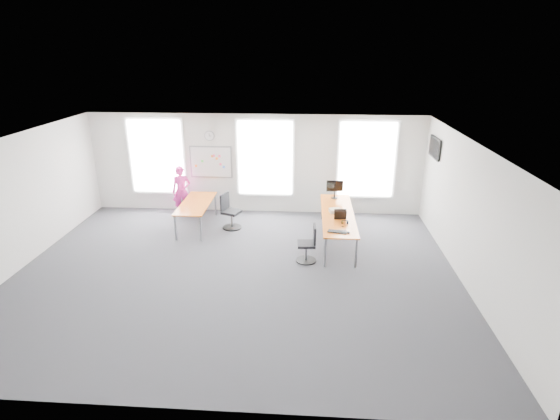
# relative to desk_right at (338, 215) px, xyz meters

# --- Properties ---
(floor) EXTENTS (10.00, 10.00, 0.00)m
(floor) POSITION_rel_desk_right_xyz_m (-2.39, -1.94, -0.71)
(floor) COLOR #2C2C31
(floor) RESTS_ON ground
(ceiling) EXTENTS (10.00, 10.00, 0.00)m
(ceiling) POSITION_rel_desk_right_xyz_m (-2.39, -1.94, 2.29)
(ceiling) COLOR white
(ceiling) RESTS_ON ground
(wall_back) EXTENTS (10.00, 0.00, 10.00)m
(wall_back) POSITION_rel_desk_right_xyz_m (-2.39, 2.06, 0.79)
(wall_back) COLOR silver
(wall_back) RESTS_ON ground
(wall_front) EXTENTS (10.00, 0.00, 10.00)m
(wall_front) POSITION_rel_desk_right_xyz_m (-2.39, -5.94, 0.79)
(wall_front) COLOR silver
(wall_front) RESTS_ON ground
(wall_left) EXTENTS (0.00, 10.00, 10.00)m
(wall_left) POSITION_rel_desk_right_xyz_m (-7.39, -1.94, 0.79)
(wall_left) COLOR silver
(wall_left) RESTS_ON ground
(wall_right) EXTENTS (0.00, 10.00, 10.00)m
(wall_right) POSITION_rel_desk_right_xyz_m (2.61, -1.94, 0.79)
(wall_right) COLOR silver
(wall_right) RESTS_ON ground
(window_left) EXTENTS (1.60, 0.06, 2.20)m
(window_left) POSITION_rel_desk_right_xyz_m (-5.39, 2.03, 0.99)
(window_left) COLOR silver
(window_left) RESTS_ON wall_back
(window_mid) EXTENTS (1.60, 0.06, 2.20)m
(window_mid) POSITION_rel_desk_right_xyz_m (-2.09, 2.03, 0.99)
(window_mid) COLOR silver
(window_mid) RESTS_ON wall_back
(window_right) EXTENTS (1.60, 0.06, 2.20)m
(window_right) POSITION_rel_desk_right_xyz_m (0.91, 2.03, 0.99)
(window_right) COLOR silver
(window_right) RESTS_ON wall_back
(desk_right) EXTENTS (0.83, 3.12, 0.76)m
(desk_right) POSITION_rel_desk_right_xyz_m (0.00, 0.00, 0.00)
(desk_right) COLOR orange
(desk_right) RESTS_ON ground
(desk_left) EXTENTS (0.80, 2.00, 0.73)m
(desk_left) POSITION_rel_desk_right_xyz_m (-3.91, 0.66, -0.04)
(desk_left) COLOR orange
(desk_left) RESTS_ON ground
(chair_right) EXTENTS (0.49, 0.49, 0.92)m
(chair_right) POSITION_rel_desk_right_xyz_m (-0.74, -1.24, -0.31)
(chair_right) COLOR black
(chair_right) RESTS_ON ground
(chair_left) EXTENTS (0.58, 0.58, 1.00)m
(chair_left) POSITION_rel_desk_right_xyz_m (-2.97, 0.67, -0.27)
(chair_left) COLOR black
(chair_left) RESTS_ON ground
(person) EXTENTS (0.62, 0.48, 1.52)m
(person) POSITION_rel_desk_right_xyz_m (-4.57, 1.57, 0.05)
(person) COLOR #EB2D99
(person) RESTS_ON ground
(whiteboard) EXTENTS (1.20, 0.03, 0.90)m
(whiteboard) POSITION_rel_desk_right_xyz_m (-3.74, 2.03, 0.84)
(whiteboard) COLOR silver
(whiteboard) RESTS_ON wall_back
(wall_clock) EXTENTS (0.30, 0.04, 0.30)m
(wall_clock) POSITION_rel_desk_right_xyz_m (-3.74, 2.03, 1.64)
(wall_clock) COLOR gray
(wall_clock) RESTS_ON wall_back
(tv) EXTENTS (0.06, 0.90, 0.55)m
(tv) POSITION_rel_desk_right_xyz_m (2.56, 1.06, 1.59)
(tv) COLOR black
(tv) RESTS_ON wall_right
(keyboard) EXTENTS (0.47, 0.26, 0.02)m
(keyboard) POSITION_rel_desk_right_xyz_m (-0.08, -1.22, 0.06)
(keyboard) COLOR black
(keyboard) RESTS_ON desk_right
(mouse) EXTENTS (0.08, 0.12, 0.04)m
(mouse) POSITION_rel_desk_right_xyz_m (0.17, -1.27, 0.07)
(mouse) COLOR black
(mouse) RESTS_ON desk_right
(lens_cap) EXTENTS (0.07, 0.07, 0.01)m
(lens_cap) POSITION_rel_desk_right_xyz_m (0.06, -0.88, 0.05)
(lens_cap) COLOR black
(lens_cap) RESTS_ON desk_right
(headphones) EXTENTS (0.17, 0.09, 0.10)m
(headphones) POSITION_rel_desk_right_xyz_m (0.12, -0.69, 0.09)
(headphones) COLOR black
(headphones) RESTS_ON desk_right
(laptop_sleeve) EXTENTS (0.32, 0.20, 0.25)m
(laptop_sleeve) POSITION_rel_desk_right_xyz_m (0.04, -0.40, 0.17)
(laptop_sleeve) COLOR black
(laptop_sleeve) RESTS_ON desk_right
(paper_stack) EXTENTS (0.35, 0.30, 0.10)m
(paper_stack) POSITION_rel_desk_right_xyz_m (-0.06, 0.09, 0.10)
(paper_stack) COLOR beige
(paper_stack) RESTS_ON desk_right
(monitor) EXTENTS (0.48, 0.19, 0.53)m
(monitor) POSITION_rel_desk_right_xyz_m (-0.03, 1.22, 0.37)
(monitor) COLOR black
(monitor) RESTS_ON desk_right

